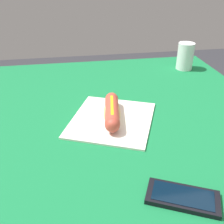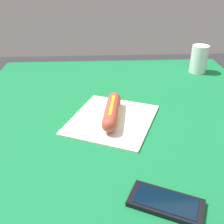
# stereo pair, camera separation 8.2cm
# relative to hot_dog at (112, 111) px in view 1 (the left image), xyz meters

# --- Properties ---
(dining_table) EXTENTS (1.20, 1.02, 0.73)m
(dining_table) POSITION_rel_hot_dog_xyz_m (0.03, 0.03, -0.15)
(dining_table) COLOR brown
(dining_table) RESTS_ON ground
(paper_wrapper) EXTENTS (0.34, 0.33, 0.01)m
(paper_wrapper) POSITION_rel_hot_dog_xyz_m (0.00, -0.00, -0.03)
(paper_wrapper) COLOR silver
(paper_wrapper) RESTS_ON dining_table
(hot_dog) EXTENTS (0.20, 0.07, 0.05)m
(hot_dog) POSITION_rel_hot_dog_xyz_m (0.00, 0.00, 0.00)
(hot_dog) COLOR tan
(hot_dog) RESTS_ON paper_wrapper
(cell_phone) EXTENTS (0.13, 0.16, 0.01)m
(cell_phone) POSITION_rel_hot_dog_xyz_m (0.34, 0.09, -0.03)
(cell_phone) COLOR black
(cell_phone) RESTS_ON dining_table
(drinking_cup) EXTENTS (0.07, 0.07, 0.12)m
(drinking_cup) POSITION_rel_hot_dog_xyz_m (-0.40, 0.40, 0.03)
(drinking_cup) COLOR white
(drinking_cup) RESTS_ON dining_table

